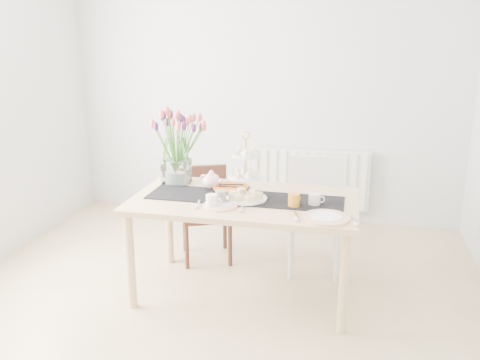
% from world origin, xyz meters
% --- Properties ---
extents(room_shell, '(4.50, 4.50, 4.50)m').
position_xyz_m(room_shell, '(0.00, 0.00, 1.30)').
color(room_shell, tan).
rests_on(room_shell, ground).
extents(radiator, '(1.20, 0.08, 0.60)m').
position_xyz_m(radiator, '(0.50, 2.19, 0.45)').
color(radiator, white).
rests_on(radiator, room_shell).
extents(dining_table, '(1.60, 0.90, 0.75)m').
position_xyz_m(dining_table, '(0.18, 0.53, 0.67)').
color(dining_table, tan).
rests_on(dining_table, ground).
extents(chair_brown, '(0.51, 0.51, 0.79)m').
position_xyz_m(chair_brown, '(-0.30, 1.13, 0.45)').
color(chair_brown, '#391B15').
rests_on(chair_brown, ground).
extents(chair_white, '(0.49, 0.49, 0.92)m').
position_xyz_m(chair_white, '(0.64, 1.12, 0.54)').
color(chair_white, silver).
rests_on(chair_white, ground).
extents(table_runner, '(1.40, 0.35, 0.01)m').
position_xyz_m(table_runner, '(0.18, 0.53, 0.75)').
color(table_runner, black).
rests_on(table_runner, dining_table).
extents(tulip_vase, '(0.69, 0.69, 0.60)m').
position_xyz_m(tulip_vase, '(-0.42, 0.78, 1.13)').
color(tulip_vase, silver).
rests_on(tulip_vase, dining_table).
extents(cake_stand, '(0.30, 0.30, 0.44)m').
position_xyz_m(cake_stand, '(0.20, 0.49, 0.88)').
color(cake_stand, gold).
rests_on(cake_stand, dining_table).
extents(teapot, '(0.26, 0.24, 0.14)m').
position_xyz_m(teapot, '(-0.11, 0.68, 0.82)').
color(teapot, white).
rests_on(teapot, dining_table).
extents(cream_jug, '(0.09, 0.09, 0.08)m').
position_xyz_m(cream_jug, '(0.68, 0.49, 0.79)').
color(cream_jug, silver).
rests_on(cream_jug, dining_table).
extents(tart_tin, '(0.30, 0.30, 0.04)m').
position_xyz_m(tart_tin, '(0.04, 0.68, 0.77)').
color(tart_tin, black).
rests_on(tart_tin, dining_table).
extents(mug_grey, '(0.08, 0.08, 0.09)m').
position_xyz_m(mug_grey, '(0.04, 0.38, 0.80)').
color(mug_grey, gray).
rests_on(mug_grey, dining_table).
extents(mug_white, '(0.08, 0.08, 0.09)m').
position_xyz_m(mug_white, '(0.01, 0.29, 0.80)').
color(mug_white, white).
rests_on(mug_white, dining_table).
extents(mug_orange, '(0.11, 0.11, 0.09)m').
position_xyz_m(mug_orange, '(0.55, 0.42, 0.80)').
color(mug_orange, orange).
rests_on(mug_orange, dining_table).
extents(plate_left, '(0.29, 0.29, 0.01)m').
position_xyz_m(plate_left, '(0.06, 0.32, 0.76)').
color(plate_left, white).
rests_on(plate_left, dining_table).
extents(plate_right, '(0.37, 0.37, 0.02)m').
position_xyz_m(plate_right, '(0.78, 0.24, 0.76)').
color(plate_right, silver).
rests_on(plate_right, dining_table).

